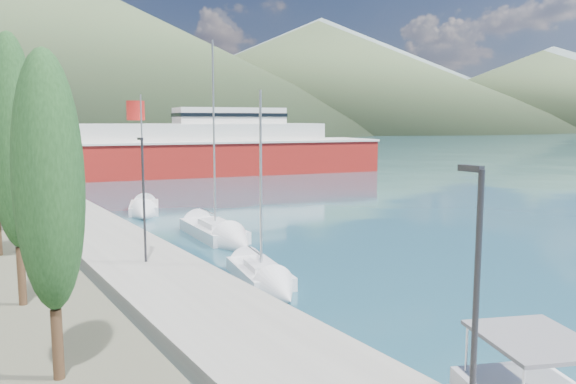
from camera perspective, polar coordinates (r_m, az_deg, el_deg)
ground at (r=134.98m, az=-24.74°, el=3.37°), size 1400.00×1400.00×0.00m
quay at (r=41.16m, az=-19.93°, el=-3.33°), size 5.00×88.00×0.80m
hills_far at (r=655.03m, az=-18.68°, el=13.04°), size 1480.00×900.00×180.00m
hills_near at (r=405.14m, az=-15.83°, el=12.92°), size 1010.00×520.00×115.00m
lamp_posts at (r=29.49m, az=-15.42°, el=0.03°), size 0.15×44.79×6.06m
sailboat_near at (r=26.04m, az=-1.81°, el=-9.24°), size 3.41×7.14×9.87m
sailboat_mid at (r=35.66m, az=-6.33°, el=-4.65°), size 3.24×9.69×13.70m
sailboat_far at (r=47.17m, az=-14.44°, el=-1.93°), size 4.58×7.64×10.70m
ferry at (r=80.92m, az=-9.63°, el=4.10°), size 55.81×21.16×10.85m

